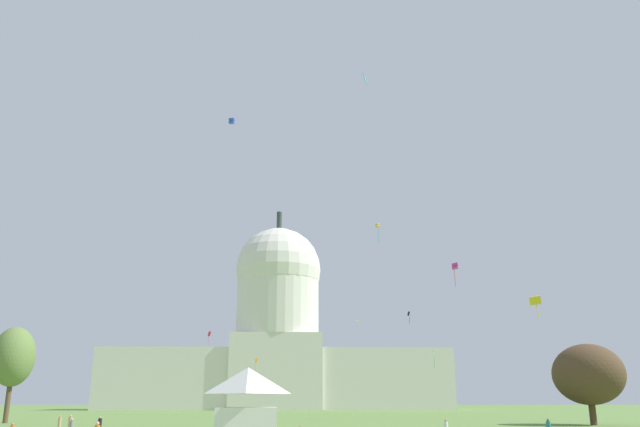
% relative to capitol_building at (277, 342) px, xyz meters
% --- Properties ---
extents(capitol_building, '(115.09, 29.61, 68.14)m').
position_rel_capitol_building_xyz_m(capitol_building, '(0.00, 0.00, 0.00)').
color(capitol_building, silver).
rests_on(capitol_building, ground_plane).
extents(event_tent, '(6.30, 5.89, 6.41)m').
position_rel_capitol_building_xyz_m(event_tent, '(0.87, -156.42, -18.77)').
color(event_tent, white).
rests_on(event_tent, ground_plane).
extents(tree_east_mid, '(9.56, 10.10, 10.71)m').
position_rel_capitol_building_xyz_m(tree_east_mid, '(45.77, -133.89, -15.46)').
color(tree_east_mid, '#4C3823').
rests_on(tree_east_mid, ground_plane).
extents(tree_west_near, '(7.36, 7.99, 13.85)m').
position_rel_capitol_building_xyz_m(tree_west_near, '(-36.38, -122.82, -12.66)').
color(tree_west_near, brown).
rests_on(tree_west_near, ground_plane).
extents(person_black_edge_west, '(0.45, 0.45, 1.52)m').
position_rel_capitol_building_xyz_m(person_black_edge_west, '(-15.90, -147.27, -21.38)').
color(person_black_edge_west, black).
rests_on(person_black_edge_west, ground_plane).
extents(person_tan_back_center, '(0.36, 0.36, 1.52)m').
position_rel_capitol_building_xyz_m(person_tan_back_center, '(-21.76, -142.89, -21.37)').
color(person_tan_back_center, tan).
rests_on(person_tan_back_center, ground_plane).
extents(person_tan_mid_center, '(0.54, 0.54, 1.62)m').
position_rel_capitol_building_xyz_m(person_tan_mid_center, '(-20.06, -144.45, -21.33)').
color(person_tan_mid_center, tan).
rests_on(person_tan_mid_center, ground_plane).
extents(kite_white_high, '(0.70, 0.46, 4.21)m').
position_rel_capitol_building_xyz_m(kite_white_high, '(-2.32, -25.21, 27.38)').
color(kite_white_high, white).
extents(kite_magenta_mid, '(1.36, 1.32, 4.28)m').
position_rel_capitol_building_xyz_m(kite_magenta_mid, '(33.83, -112.16, 3.86)').
color(kite_magenta_mid, '#D1339E').
extents(kite_gold_high, '(0.86, 0.84, 3.88)m').
position_rel_capitol_building_xyz_m(kite_gold_high, '(21.43, -103.54, 13.48)').
color(kite_gold_high, gold).
extents(kite_yellow_low, '(1.10, 0.54, 2.12)m').
position_rel_capitol_building_xyz_m(kite_yellow_low, '(26.78, -166.71, -10.44)').
color(kite_yellow_low, yellow).
extents(kite_black_mid, '(0.73, 0.51, 3.27)m').
position_rel_capitol_building_xyz_m(kite_black_mid, '(35.48, -55.75, 2.38)').
color(kite_black_mid, black).
extents(kite_red_mid, '(0.89, 0.96, 3.43)m').
position_rel_capitol_building_xyz_m(kite_red_mid, '(-15.29, -60.99, -3.43)').
color(kite_red_mid, red).
extents(kite_green_low, '(1.03, 1.67, 2.57)m').
position_rel_capitol_building_xyz_m(kite_green_low, '(30.53, -107.73, -11.14)').
color(kite_green_low, green).
extents(kite_lime_mid, '(1.79, 1.75, 2.92)m').
position_rel_capitol_building_xyz_m(kite_lime_mid, '(21.55, -57.94, 0.22)').
color(kite_lime_mid, '#8CD133').
extents(kite_cyan_high, '(0.63, 1.12, 1.32)m').
position_rel_capitol_building_xyz_m(kite_cyan_high, '(13.35, -155.70, 17.03)').
color(kite_cyan_high, '#33BCDB').
extents(kite_blue_high, '(0.72, 0.76, 0.79)m').
position_rel_capitol_building_xyz_m(kite_blue_high, '(-2.51, -149.83, 14.08)').
color(kite_blue_high, blue).
extents(kite_orange_low, '(0.83, 0.71, 3.22)m').
position_rel_capitol_building_xyz_m(kite_orange_low, '(-5.69, -22.20, -7.68)').
color(kite_orange_low, orange).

